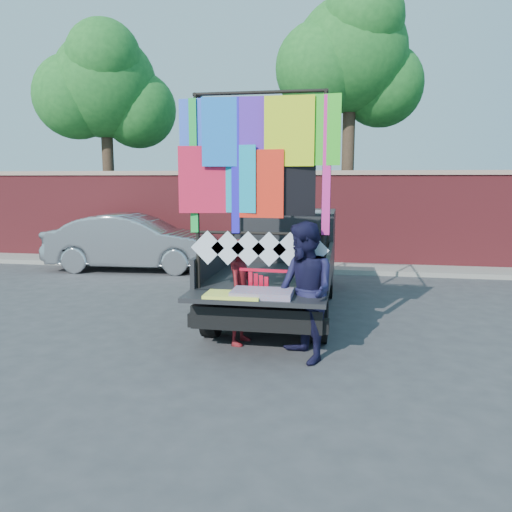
% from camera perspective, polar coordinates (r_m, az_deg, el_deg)
% --- Properties ---
extents(ground, '(90.00, 90.00, 0.00)m').
position_cam_1_polar(ground, '(7.30, 2.08, -10.30)').
color(ground, '#38383A').
rests_on(ground, ground).
extents(brick_wall, '(30.00, 0.45, 2.61)m').
position_cam_1_polar(brick_wall, '(13.90, 6.16, 4.38)').
color(brick_wall, maroon).
rests_on(brick_wall, ground).
extents(curb, '(30.00, 1.20, 0.12)m').
position_cam_1_polar(curb, '(13.37, 5.86, -1.26)').
color(curb, gray).
rests_on(curb, ground).
extents(tree_left, '(4.20, 3.30, 7.05)m').
position_cam_1_polar(tree_left, '(16.91, -16.95, 17.73)').
color(tree_left, '#38281C').
rests_on(tree_left, ground).
extents(tree_mid, '(4.20, 3.30, 7.73)m').
position_cam_1_polar(tree_mid, '(15.31, 10.85, 21.15)').
color(tree_mid, '#38281C').
rests_on(tree_mid, ground).
extents(pickup_truck, '(2.23, 5.59, 3.52)m').
position_cam_1_polar(pickup_truck, '(9.54, 3.11, -0.23)').
color(pickup_truck, black).
rests_on(pickup_truck, ground).
extents(sedan, '(4.57, 1.88, 1.47)m').
position_cam_1_polar(sedan, '(13.53, -13.73, 1.55)').
color(sedan, '#A2A5A9').
rests_on(sedan, ground).
extents(woman, '(0.45, 0.61, 1.53)m').
position_cam_1_polar(woman, '(7.24, -1.79, -4.14)').
color(woman, maroon).
rests_on(woman, ground).
extents(man, '(1.07, 1.13, 1.85)m').
position_cam_1_polar(man, '(6.55, 5.54, -4.13)').
color(man, '#161536').
rests_on(man, ground).
extents(streamer_bundle, '(0.88, 0.11, 0.61)m').
position_cam_1_polar(streamer_bundle, '(6.86, 0.88, -3.14)').
color(streamer_bundle, red).
rests_on(streamer_bundle, ground).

